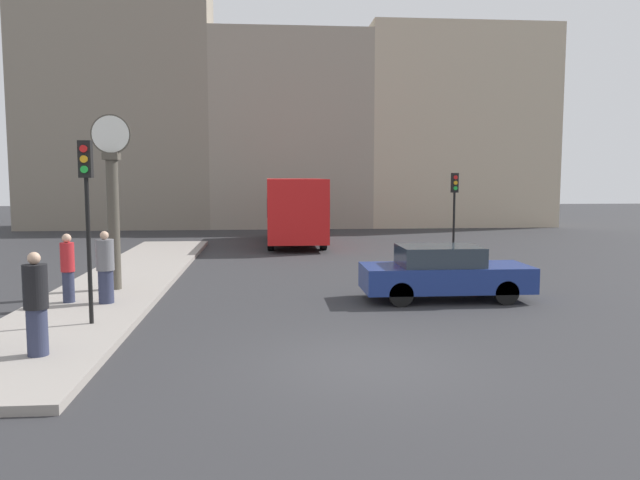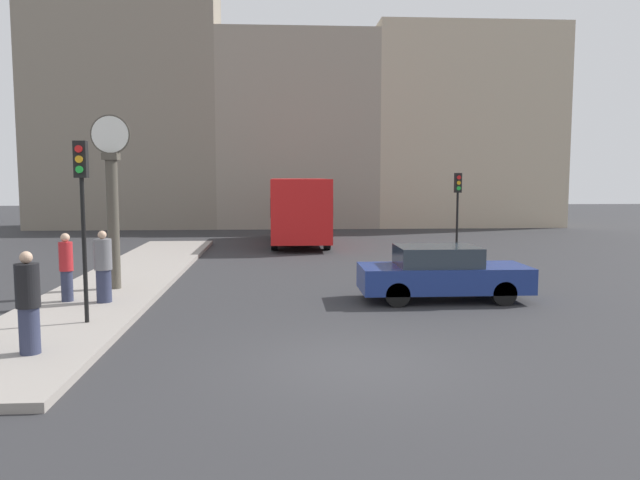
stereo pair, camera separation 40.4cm
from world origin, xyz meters
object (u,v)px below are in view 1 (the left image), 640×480
at_px(traffic_light_near, 87,194).
at_px(street_clock, 113,202).
at_px(traffic_light_far, 454,197).
at_px(bus_distant, 294,207).
at_px(pedestrian_grey_jacket, 105,268).
at_px(pedestrian_red_top, 68,268).
at_px(sedan_car, 444,273).
at_px(pedestrian_black_jacket, 36,305).

height_order(traffic_light_near, street_clock, street_clock).
bearing_deg(street_clock, traffic_light_far, 29.72).
bearing_deg(traffic_light_far, bus_distant, 135.62).
height_order(street_clock, pedestrian_grey_jacket, street_clock).
distance_m(pedestrian_red_top, pedestrian_grey_jacket, 0.96).
height_order(sedan_car, traffic_light_near, traffic_light_near).
xyz_separation_m(street_clock, pedestrian_black_jacket, (0.19, -6.39, -1.49)).
xyz_separation_m(pedestrian_red_top, pedestrian_black_jacket, (0.91, -4.65, 0.04)).
height_order(sedan_car, pedestrian_red_top, pedestrian_red_top).
bearing_deg(pedestrian_grey_jacket, traffic_light_far, 36.97).
bearing_deg(pedestrian_red_top, street_clock, 67.75).
bearing_deg(sedan_car, traffic_light_near, -162.60).
relative_size(traffic_light_near, traffic_light_far, 1.13).
bearing_deg(street_clock, bus_distant, 66.24).
distance_m(traffic_light_far, pedestrian_red_top, 14.79).
bearing_deg(pedestrian_red_top, pedestrian_black_jacket, -78.99).
height_order(bus_distant, traffic_light_near, traffic_light_near).
bearing_deg(traffic_light_far, pedestrian_black_jacket, -131.06).
xyz_separation_m(traffic_light_far, pedestrian_grey_jacket, (-11.23, -8.45, -1.40)).
distance_m(traffic_light_near, street_clock, 4.10).
relative_size(traffic_light_near, pedestrian_red_top, 2.25).
height_order(bus_distant, street_clock, street_clock).
bearing_deg(pedestrian_black_jacket, bus_distant, 74.34).
relative_size(traffic_light_near, pedestrian_black_jacket, 2.12).
xyz_separation_m(street_clock, pedestrian_grey_jacket, (0.23, -1.91, -1.51)).
bearing_deg(pedestrian_red_top, traffic_light_near, -63.26).
bearing_deg(traffic_light_far, traffic_light_near, -136.06).
bearing_deg(traffic_light_near, traffic_light_far, 43.94).
xyz_separation_m(sedan_car, pedestrian_black_jacket, (-8.58, -4.94, 0.33)).
height_order(pedestrian_red_top, pedestrian_black_jacket, pedestrian_black_jacket).
bearing_deg(pedestrian_grey_jacket, sedan_car, 3.06).
xyz_separation_m(traffic_light_far, pedestrian_red_top, (-12.17, -8.28, -1.42)).
relative_size(pedestrian_black_jacket, pedestrian_grey_jacket, 1.02).
bearing_deg(pedestrian_grey_jacket, bus_distant, 69.93).
bearing_deg(sedan_car, street_clock, 170.59).
xyz_separation_m(traffic_light_near, pedestrian_red_top, (-1.17, 2.32, -1.88)).
xyz_separation_m(traffic_light_near, pedestrian_black_jacket, (-0.26, -2.33, -1.84)).
bearing_deg(sedan_car, bus_distant, 103.43).
xyz_separation_m(bus_distant, pedestrian_grey_jacket, (-5.23, -14.32, -0.74)).
distance_m(street_clock, pedestrian_grey_jacket, 2.45).
height_order(traffic_light_near, traffic_light_far, traffic_light_near).
bearing_deg(traffic_light_near, street_clock, 96.40).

